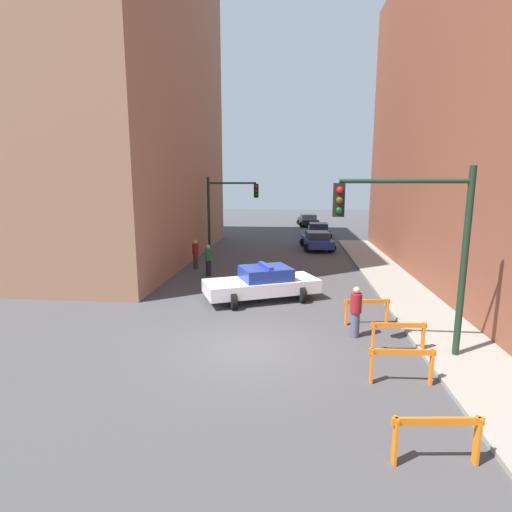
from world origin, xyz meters
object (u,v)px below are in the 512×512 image
Objects in this scene: barrier_mid at (402,360)px; barrier_corner at (367,307)px; parked_car_mid at (318,230)px; barrier_front at (437,432)px; parked_car_far at (308,220)px; police_car at (262,283)px; pedestrian_sidewalk at (356,311)px; parked_car_near at (317,240)px; barrier_back at (398,332)px; traffic_light_near at (422,234)px; traffic_light_far at (225,204)px; pedestrian_corner at (196,254)px; pedestrian_crossing at (208,260)px.

barrier_mid is 4.15m from barrier_corner.
parked_car_mid is at bearing 91.13° from barrier_mid.
parked_car_mid reaches higher than barrier_front.
parked_car_far reaches higher than barrier_corner.
police_car is at bearing 120.38° from barrier_mid.
barrier_corner is at bearing -112.39° from pedestrian_sidewalk.
pedestrian_sidewalk is (0.42, -32.32, 0.19)m from parked_car_far.
parked_car_near is at bearing -95.13° from parked_car_far.
police_car is 7.82m from barrier_mid.
barrier_mid and barrier_back have the same top height.
parked_car_far reaches higher than barrier_back.
parked_car_far is 32.32m from pedestrian_sidewalk.
traffic_light_near is at bearing -35.56° from barrier_back.
barrier_front is (0.82, -22.68, -0.06)m from parked_car_near.
parked_car_mid is (6.78, 9.00, -2.72)m from traffic_light_far.
parked_car_near is at bearing 23.75° from traffic_light_far.
traffic_light_near is at bearing -71.33° from barrier_corner.
barrier_mid is at bearing 106.23° from pedestrian_sidewalk.
traffic_light_far is at bearing 117.56° from traffic_light_near.
pedestrian_corner is (-7.10, -22.88, 0.19)m from parked_car_far.
pedestrian_corner is (-7.24, -7.40, 0.19)m from parked_car_near.
pedestrian_sidewalk is at bearing 134.52° from barrier_back.
traffic_light_far is at bearing -61.52° from pedestrian_sidewalk.
pedestrian_crossing is at bearing -109.53° from parked_car_far.
pedestrian_sidewalk is (6.45, -7.88, 0.00)m from pedestrian_crossing.
pedestrian_crossing is 11.70m from barrier_back.
barrier_back is at bearing 137.80° from pedestrian_sidewalk.
pedestrian_sidewalk reaches higher than parked_car_near.
police_car is 3.16× the size of barrier_back.
traffic_light_near reaches higher than traffic_light_far.
traffic_light_near is at bearing -110.74° from pedestrian_corner.
traffic_light_near is 7.49m from police_car.
traffic_light_near is 1.03× the size of police_car.
traffic_light_far is 3.25× the size of barrier_back.
parked_car_near reaches higher than barrier_corner.
traffic_light_far reaches higher than barrier_back.
barrier_front is 4.78m from barrier_back.
barrier_front is 1.00× the size of barrier_back.
traffic_light_far reaches higher than parked_car_near.
pedestrian_crossing is (-6.03, -24.44, 0.19)m from parked_car_far.
parked_car_far is (-1.85, 33.66, -2.86)m from traffic_light_near.
barrier_front is at bearing -93.55° from parked_car_near.
traffic_light_near reaches higher than police_car.
pedestrian_crossing is (-6.62, -15.17, 0.19)m from parked_car_mid.
barrier_front is at bearing 98.57° from pedestrian_sidewalk.
pedestrian_sidewalk is (6.61, -14.05, -2.54)m from traffic_light_far.
barrier_front and barrier_mid have the same top height.
pedestrian_crossing is at bearing 123.35° from barrier_mid.
barrier_corner is (7.02, -6.69, -0.24)m from pedestrian_crossing.
barrier_front is at bearing -101.11° from traffic_light_near.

